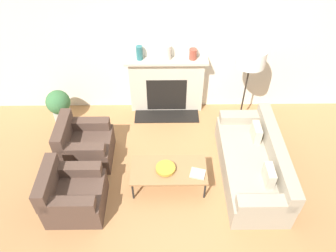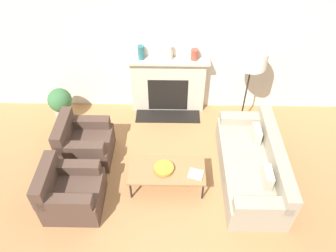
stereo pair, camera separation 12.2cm
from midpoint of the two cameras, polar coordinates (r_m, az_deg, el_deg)
The scene contains 14 objects.
ground_plane at distance 5.41m, azimuth 2.29°, elevation -12.54°, with size 18.00×18.00×0.00m, color #A87547.
wall_back at distance 6.23m, azimuth 2.39°, elevation 14.24°, with size 18.00×0.06×2.90m.
fireplace at distance 6.58m, azimuth 0.54°, elevation 6.99°, with size 1.57×0.59×1.19m.
couch at distance 5.62m, azimuth 15.16°, elevation -6.74°, with size 0.91×2.05×0.76m.
armchair_near at distance 5.28m, azimuth -16.02°, elevation -11.07°, with size 0.86×0.81×0.82m.
armchair_far at distance 5.91m, azimuth -13.84°, elevation -2.99°, with size 0.86×0.81×0.82m.
coffee_table at distance 5.28m, azimuth 0.49°, elevation -7.75°, with size 1.22×0.61×0.39m.
bowl at distance 5.22m, azimuth -0.05°, elevation -7.37°, with size 0.31×0.31×0.07m.
book at distance 5.21m, azimuth 5.54°, elevation -8.37°, with size 0.28×0.26×0.02m.
floor_lamp at distance 5.88m, azimuth 15.02°, elevation 10.57°, with size 0.50×0.50×1.67m.
mantel_vase_left at distance 6.20m, azimuth -4.14°, elevation 12.64°, with size 0.12×0.12×0.27m.
mantel_vase_center_left at distance 6.18m, azimuth 0.78°, elevation 12.68°, with size 0.13×0.13×0.28m.
mantel_vase_center_right at distance 6.21m, azimuth 5.24°, elevation 12.28°, with size 0.14×0.14×0.20m.
potted_plant at distance 6.75m, azimuth -17.71°, elevation 3.86°, with size 0.47×0.47×0.71m.
Camera 2 is at (-0.10, -3.04, 4.47)m, focal length 35.00 mm.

